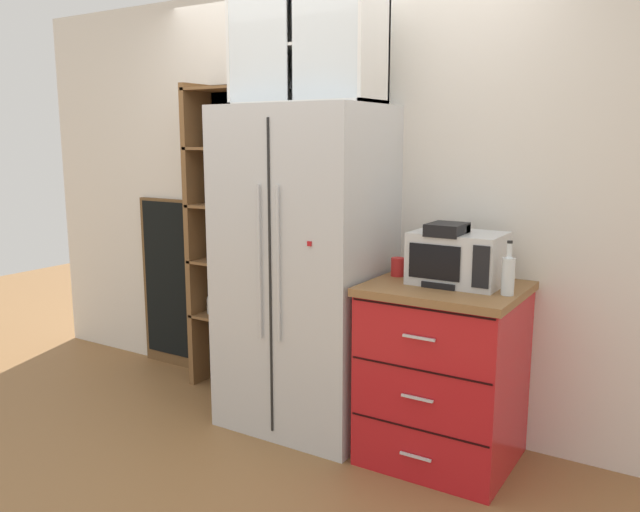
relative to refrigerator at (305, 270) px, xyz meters
The scene contains 11 objects.
ground_plane 0.91m from the refrigerator, 90.00° to the right, with size 10.77×10.77×0.00m, color olive.
wall_back_cream 0.53m from the refrigerator, 90.00° to the left, with size 5.06×0.10×2.55m, color silver.
refrigerator is the anchor object (origin of this frame).
pantry_shelf_column 0.79m from the refrigerator, 160.45° to the left, with size 0.55×0.30×1.99m.
counter_cabinet 0.95m from the refrigerator, ahead, with size 0.75×0.67×0.93m.
microwave 0.89m from the refrigerator, ahead, with size 0.44×0.33×0.26m.
coffee_maker 0.86m from the refrigerator, ahead, with size 0.17×0.20×0.31m.
mug_red 0.55m from the refrigerator, ahead, with size 0.11×0.07×0.10m.
bottle_clear 1.17m from the refrigerator, ahead, with size 0.06×0.06×0.26m.
upper_cabinet 1.21m from the refrigerator, 90.00° to the left, with size 0.84×0.32×0.61m.
chalkboard_menu 1.40m from the refrigerator, 167.05° to the left, with size 0.60×0.04×1.22m.
Camera 1 is at (1.96, -2.96, 1.64)m, focal length 36.14 mm.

